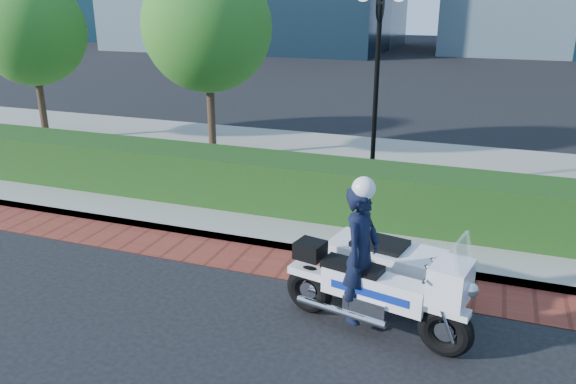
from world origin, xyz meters
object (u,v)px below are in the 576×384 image
(lamppost, at_px, (378,59))
(tree_b, at_px, (207,27))
(tree_a, at_px, (31,31))
(police_motorcycle, at_px, (378,270))

(lamppost, distance_m, tree_b, 4.71)
(tree_a, bearing_deg, lamppost, -7.41)
(lamppost, height_order, police_motorcycle, lamppost)
(lamppost, xyz_separation_m, tree_b, (-4.50, 1.30, 0.48))
(lamppost, bearing_deg, police_motorcycle, -76.99)
(police_motorcycle, bearing_deg, tree_b, 144.65)
(tree_b, height_order, police_motorcycle, tree_b)
(lamppost, relative_size, police_motorcycle, 1.64)
(tree_a, height_order, police_motorcycle, tree_a)
(tree_a, distance_m, tree_b, 5.50)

